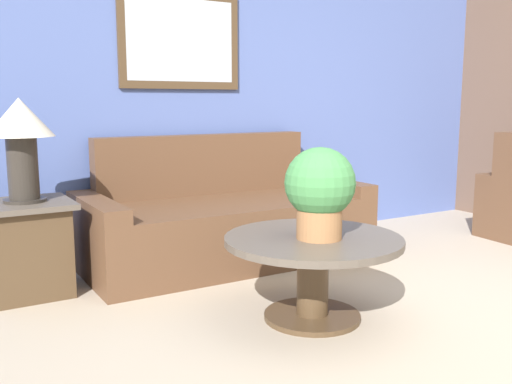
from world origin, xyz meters
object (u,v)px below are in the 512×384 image
at_px(coffee_table, 313,260).
at_px(potted_plant_on_table, 320,189).
at_px(couch_main, 225,222).
at_px(side_table, 28,247).
at_px(table_lamp, 20,132).

xyz_separation_m(coffee_table, potted_plant_on_table, (0.00, -0.05, 0.41)).
bearing_deg(couch_main, coffee_table, -96.24).
xyz_separation_m(side_table, table_lamp, (0.00, 0.00, 0.74)).
bearing_deg(side_table, coffee_table, -44.29).
relative_size(coffee_table, table_lamp, 1.55).
height_order(couch_main, table_lamp, table_lamp).
relative_size(coffee_table, potted_plant_on_table, 1.98).
height_order(table_lamp, potted_plant_on_table, table_lamp).
xyz_separation_m(coffee_table, table_lamp, (-1.31, 1.27, 0.70)).
xyz_separation_m(side_table, potted_plant_on_table, (1.31, -1.32, 0.45)).
distance_m(couch_main, side_table, 1.46).
xyz_separation_m(couch_main, table_lamp, (-1.45, -0.07, 0.74)).
xyz_separation_m(coffee_table, side_table, (-1.31, 1.27, -0.04)).
xyz_separation_m(couch_main, coffee_table, (-0.15, -1.34, 0.04)).
height_order(coffee_table, potted_plant_on_table, potted_plant_on_table).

